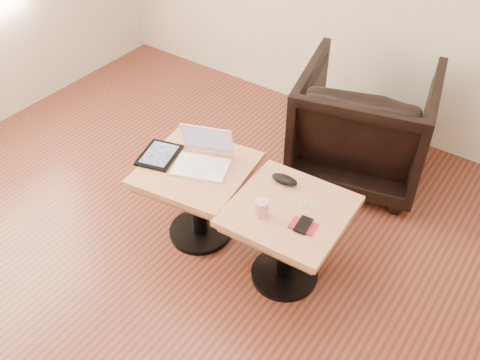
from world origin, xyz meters
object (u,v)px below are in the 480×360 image
Objects in this scene: side_table_left at (197,185)px; side_table_right at (288,227)px; laptop at (203,158)px; armchair at (364,124)px; striped_cup at (261,208)px.

side_table_right is (0.59, 0.01, 0.00)m from side_table_left.
laptop is at bearing 174.18° from side_table_right.
side_table_right is 0.60m from laptop.
armchair reaches higher than side_table_right.
side_table_left and side_table_right have the same top height.
side_table_left is 0.77× the size of armchair.
side_table_right is at bearing -7.18° from side_table_left.
side_table_left is 1.79× the size of laptop.
side_table_right is 1.65× the size of laptop.
armchair is (0.49, 1.07, -0.18)m from laptop.
side_table_left is at bearing 51.59° from armchair.
laptop reaches higher than side_table_right.
laptop reaches higher than side_table_left.
striped_cup is 1.23m from armchair.
side_table_left is at bearing 178.39° from side_table_right.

